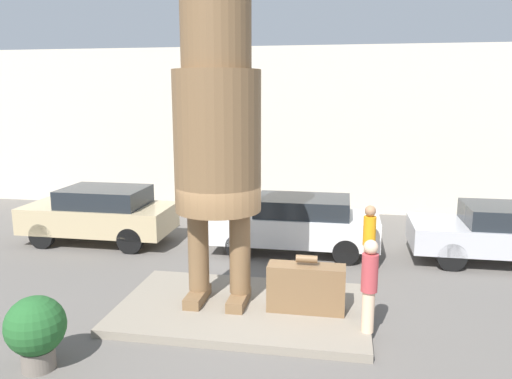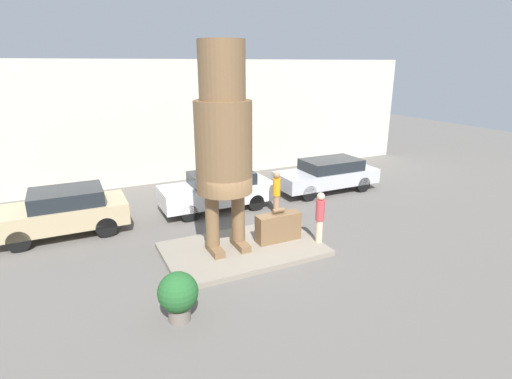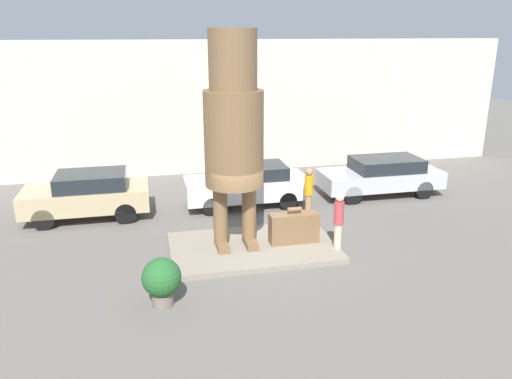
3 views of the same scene
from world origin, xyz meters
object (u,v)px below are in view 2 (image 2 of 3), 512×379
Objects in this scene: planter_pot at (178,294)px; worker_hivis at (277,191)px; giant_suitcase at (278,227)px; tourist at (320,215)px; parked_car_white at (218,190)px; statue_figure at (223,134)px; parked_car_tan at (63,211)px; parked_car_silver at (327,174)px.

worker_hivis reaches higher than planter_pot.
giant_suitcase is 1.38m from tourist.
worker_hivis is at bearing 62.62° from giant_suitcase.
parked_car_white is at bearing 140.52° from worker_hivis.
tourist is at bearing -16.50° from statue_figure.
tourist is 0.40× the size of parked_car_tan.
parked_car_silver is (5.38, 0.09, -0.01)m from parked_car_white.
worker_hivis is at bearing 168.85° from parked_car_tan.
giant_suitcase is at bearing -5.86° from statue_figure.
statue_figure is at bearing 50.45° from planter_pot.
parked_car_white is at bearing -179.47° from parked_car_tan.
statue_figure is 6.47m from parked_car_tan.
parked_car_silver is (3.67, 4.71, -0.26)m from tourist.
parked_car_white is at bearing 98.40° from giant_suitcase.
parked_car_tan is (-4.44, 3.72, -2.87)m from statue_figure.
giant_suitcase is 0.35× the size of parked_car_tan.
parked_car_silver is at bearing 30.58° from statue_figure.
parked_car_tan is at bearing 109.00° from planter_pot.
planter_pot is at bearing -160.00° from tourist.
tourist is at bearing 110.29° from parked_car_white.
parked_car_white reaches higher than parked_car_silver.
tourist reaches higher than giant_suitcase.
planter_pot is 0.69× the size of worker_hivis.
parked_car_silver is (6.53, 3.86, -2.92)m from statue_figure.
tourist is at bearing 20.00° from planter_pot.
giant_suitcase is at bearing -117.38° from worker_hivis.
planter_pot is 7.21m from worker_hivis.
parked_car_tan reaches higher than planter_pot.
parked_car_white is at bearing 0.96° from parked_car_silver.
parked_car_silver is 3.96× the size of planter_pot.
parked_car_tan is 3.52× the size of planter_pot.
worker_hivis is (5.23, 4.95, 0.27)m from planter_pot.
statue_figure is at bearing -143.09° from worker_hivis.
planter_pot is (-2.23, -2.70, -3.05)m from statue_figure.
worker_hivis is at bearing 24.47° from parked_car_silver.
statue_figure is at bearing 140.07° from parked_car_tan.
giant_suitcase is 2.76m from worker_hivis.
parked_car_silver is (4.79, 4.04, 0.19)m from giant_suitcase.
giant_suitcase is 4.71m from planter_pot.
parked_car_tan reaches higher than parked_car_silver.
parked_car_silver is 10.95m from planter_pot.
worker_hivis is (1.26, 2.43, 0.32)m from giant_suitcase.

